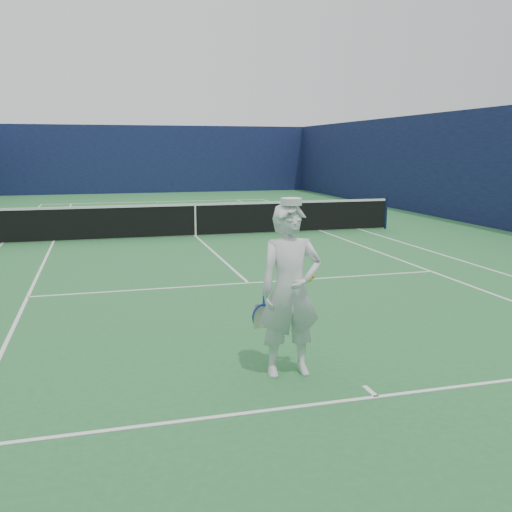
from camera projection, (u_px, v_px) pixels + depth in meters
The scene contains 5 objects.
ground at pixel (196, 236), 17.40m from camera, with size 80.00×80.00×0.00m, color #296D36.
court_markings at pixel (196, 236), 17.40m from camera, with size 11.03×23.83×0.01m.
windscreen_fence at pixel (194, 170), 17.03m from camera, with size 20.12×36.12×4.00m.
tennis_net at pixel (195, 218), 17.29m from camera, with size 12.88×0.09×1.07m.
tennis_player at pixel (290, 290), 6.60m from camera, with size 0.80×0.52×2.09m.
Camera 1 is at (-2.77, -17.08, 2.63)m, focal length 40.00 mm.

